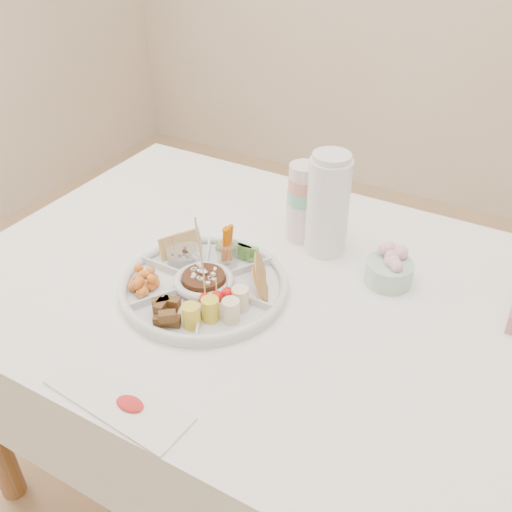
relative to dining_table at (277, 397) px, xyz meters
The scene contains 14 objects.
floor 0.38m from the dining_table, ahead, with size 4.00×4.00×0.00m, color tan.
dining_table is the anchor object (origin of this frame).
party_tray 0.44m from the dining_table, 145.13° to the right, with size 0.38×0.38×0.04m, color white.
bean_dip 0.45m from the dining_table, 145.13° to the right, with size 0.10×0.10×0.04m, color #39160C.
tortillas 0.43m from the dining_table, 129.57° to the right, with size 0.10×0.10×0.06m, color olive, non-canonical shape.
carrot_cucumber 0.47m from the dining_table, 168.40° to the left, with size 0.10×0.10×0.09m, color #CF5C00, non-canonical shape.
pita_raisins 0.50m from the dining_table, behind, with size 0.12×0.12×0.07m, color tan, non-canonical shape.
cherries 0.52m from the dining_table, 147.58° to the right, with size 0.10×0.10×0.04m, color orange, non-canonical shape.
granola_chunks 0.50m from the dining_table, 122.43° to the right, with size 0.09×0.09×0.04m, color brown, non-canonical shape.
banana_tomato 0.47m from the dining_table, 101.15° to the right, with size 0.12×0.12×0.10m, color #FFF284, non-canonical shape.
cup_stack 0.54m from the dining_table, 103.64° to the left, with size 0.08×0.08×0.23m, color #A7BB9A.
thermos 0.55m from the dining_table, 82.53° to the left, with size 0.10×0.10×0.27m, color white.
flower_bowl 0.49m from the dining_table, 33.77° to the left, with size 0.11×0.11×0.08m, color #90CEAE.
placemat 0.60m from the dining_table, 102.72° to the right, with size 0.30×0.10×0.01m, color white.
Camera 1 is at (0.47, -0.94, 1.58)m, focal length 40.00 mm.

